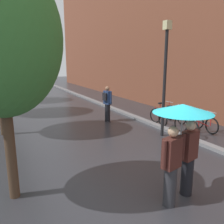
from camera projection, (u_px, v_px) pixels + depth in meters
name	position (u px, v px, depth m)	size (l,w,h in m)	color
ground_plane	(161.00, 190.00, 5.34)	(80.00, 80.00, 0.00)	#2D2D33
building_facade	(184.00, 28.00, 17.31)	(8.00, 36.00, 10.74)	brown
kerb_strip	(103.00, 105.00, 15.43)	(0.30, 36.00, 0.12)	slate
parked_bicycle_0	(202.00, 127.00, 9.13)	(1.12, 0.76, 0.96)	black
parked_bicycle_1	(189.00, 122.00, 9.79)	(1.13, 0.78, 0.96)	black
parked_bicycle_2	(172.00, 118.00, 10.57)	(1.16, 0.82, 0.96)	black
parked_bicycle_3	(163.00, 114.00, 11.35)	(1.16, 0.82, 0.96)	black
couple_under_umbrella	(181.00, 136.00, 4.68)	(1.20, 1.20, 2.10)	#2D2D33
street_lamp_post	(165.00, 71.00, 8.67)	(0.24, 0.24, 4.36)	black
pedestrian_walking_midground	(107.00, 103.00, 11.21)	(0.38, 0.58, 1.74)	black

